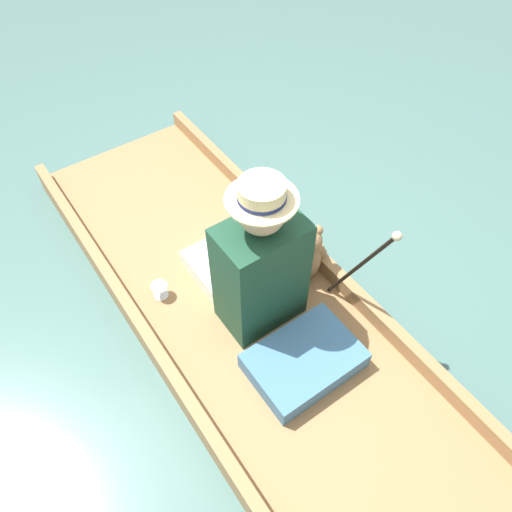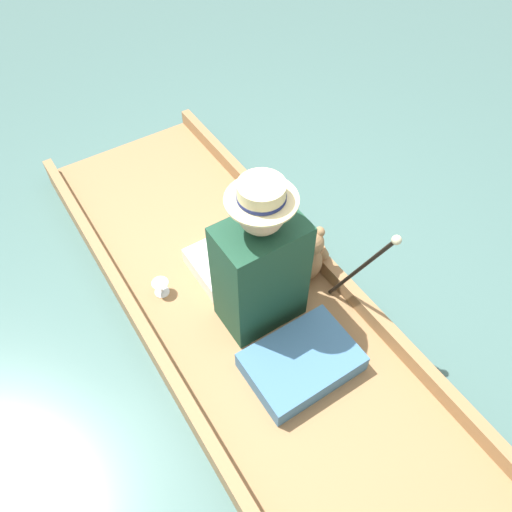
% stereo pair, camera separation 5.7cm
% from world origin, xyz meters
% --- Properties ---
extents(ground_plane, '(16.00, 16.00, 0.00)m').
position_xyz_m(ground_plane, '(0.00, 0.00, 0.00)').
color(ground_plane, '#476B66').
extents(punt_boat, '(1.12, 3.39, 0.21)m').
position_xyz_m(punt_boat, '(0.00, 0.00, 0.06)').
color(punt_boat, '#997047').
rests_on(punt_boat, ground_plane).
extents(seat_cushion, '(0.54, 0.38, 0.11)m').
position_xyz_m(seat_cushion, '(0.05, -0.46, 0.16)').
color(seat_cushion, teal).
rests_on(seat_cushion, punt_boat).
extents(seated_person, '(0.42, 0.70, 0.94)m').
position_xyz_m(seated_person, '(0.06, -0.02, 0.47)').
color(seated_person, white).
rests_on(seated_person, punt_boat).
extents(teddy_bear, '(0.27, 0.16, 0.39)m').
position_xyz_m(teddy_bear, '(0.42, -0.01, 0.29)').
color(teddy_bear, '#9E754C').
rests_on(teddy_bear, punt_boat).
extents(wine_glass, '(0.09, 0.09, 0.09)m').
position_xyz_m(wine_glass, '(-0.34, 0.34, 0.17)').
color(wine_glass, silver).
rests_on(wine_glass, punt_boat).
extents(walking_cane, '(0.04, 0.34, 0.77)m').
position_xyz_m(walking_cane, '(0.46, -0.36, 0.56)').
color(walking_cane, black).
rests_on(walking_cane, punt_boat).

